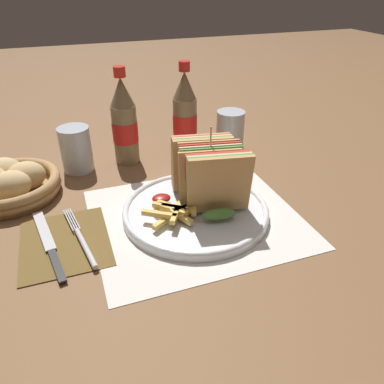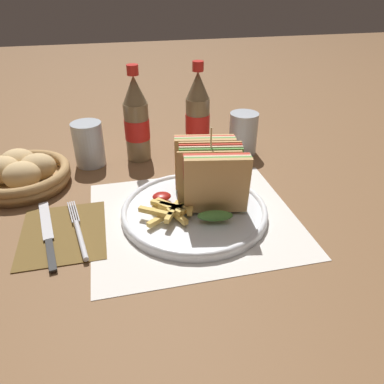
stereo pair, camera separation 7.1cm
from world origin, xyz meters
name	(u,v)px [view 1 (the left image)]	position (x,y,z in m)	size (l,w,h in m)	color
ground_plane	(210,215)	(0.00, 0.00, 0.00)	(4.00, 4.00, 0.00)	brown
placemat	(196,219)	(-0.03, 0.00, 0.00)	(0.38, 0.34, 0.00)	silver
plate_main	(196,210)	(-0.03, 0.01, 0.01)	(0.28, 0.28, 0.02)	white
club_sandwich	(210,174)	(0.01, 0.02, 0.07)	(0.13, 0.17, 0.15)	tan
fries_pile	(177,210)	(-0.07, -0.01, 0.03)	(0.13, 0.08, 0.02)	#E0B756
ketchup_blob	(161,198)	(-0.08, 0.05, 0.03)	(0.04, 0.03, 0.01)	maroon
napkin	(65,242)	(-0.27, 0.01, 0.00)	(0.15, 0.18, 0.00)	brown
fork	(83,241)	(-0.24, -0.01, 0.01)	(0.04, 0.18, 0.01)	silver
knife	(49,244)	(-0.29, 0.00, 0.01)	(0.05, 0.21, 0.00)	black
coke_bottle_near	(124,123)	(-0.10, 0.29, 0.10)	(0.06, 0.06, 0.23)	#7A6647
coke_bottle_far	(185,116)	(0.05, 0.29, 0.10)	(0.06, 0.06, 0.23)	#7A6647
glass_near	(230,134)	(0.16, 0.26, 0.05)	(0.07, 0.07, 0.10)	silver
glass_far	(76,149)	(-0.22, 0.28, 0.05)	(0.07, 0.07, 0.10)	silver
bread_basket	(9,183)	(-0.36, 0.21, 0.03)	(0.20, 0.20, 0.07)	#AD8451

